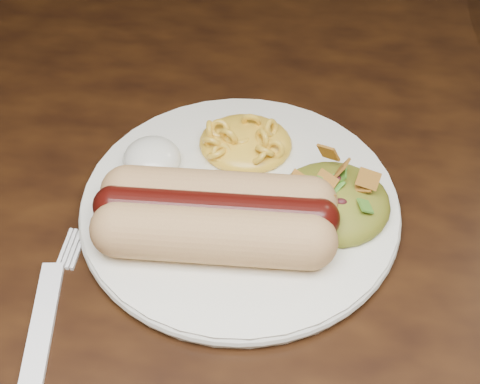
# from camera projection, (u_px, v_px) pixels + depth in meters

# --- Properties ---
(table) EXTENTS (1.60, 0.90, 0.75)m
(table) POSITION_uv_depth(u_px,v_px,m) (300.00, 227.00, 0.66)
(table) COLOR black
(table) RESTS_ON floor
(plate) EXTENTS (0.26, 0.26, 0.01)m
(plate) POSITION_uv_depth(u_px,v_px,m) (240.00, 207.00, 0.55)
(plate) COLOR white
(plate) RESTS_ON table
(hotdog) EXTENTS (0.14, 0.08, 0.04)m
(hotdog) POSITION_uv_depth(u_px,v_px,m) (216.00, 215.00, 0.51)
(hotdog) COLOR #D7B55C
(hotdog) RESTS_ON plate
(mac_and_cheese) EXTENTS (0.09, 0.09, 0.03)m
(mac_and_cheese) POSITION_uv_depth(u_px,v_px,m) (246.00, 134.00, 0.57)
(mac_and_cheese) COLOR #F6B842
(mac_and_cheese) RESTS_ON plate
(sour_cream) EXTENTS (0.05, 0.05, 0.03)m
(sour_cream) POSITION_uv_depth(u_px,v_px,m) (151.00, 154.00, 0.56)
(sour_cream) COLOR white
(sour_cream) RESTS_ON plate
(taco_salad) EXTENTS (0.08, 0.08, 0.04)m
(taco_salad) POSITION_uv_depth(u_px,v_px,m) (334.00, 196.00, 0.53)
(taco_salad) COLOR #995F1D
(taco_salad) RESTS_ON plate
(fork) EXTENTS (0.04, 0.14, 0.00)m
(fork) POSITION_uv_depth(u_px,v_px,m) (42.00, 325.00, 0.48)
(fork) COLOR white
(fork) RESTS_ON table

